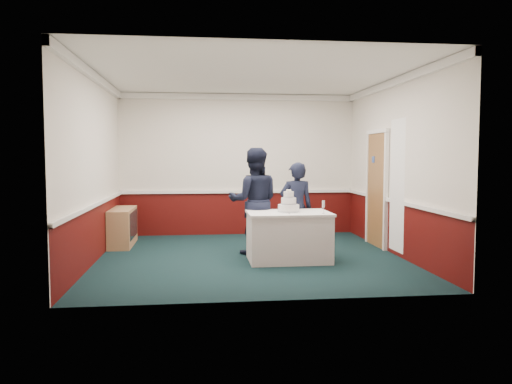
{
  "coord_description": "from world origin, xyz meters",
  "views": [
    {
      "loc": [
        -0.84,
        -8.16,
        1.69
      ],
      "look_at": [
        0.08,
        -0.1,
        1.1
      ],
      "focal_mm": 35.0,
      "sensor_mm": 36.0,
      "label": 1
    }
  ],
  "objects": [
    {
      "name": "sideboard",
      "position": [
        -2.28,
        1.39,
        0.35
      ],
      "size": [
        0.41,
        1.2,
        0.7
      ],
      "color": "#99754A",
      "rests_on": "ground"
    },
    {
      "name": "ground",
      "position": [
        0.0,
        0.0,
        0.0
      ],
      "size": [
        5.0,
        5.0,
        0.0
      ],
      "primitive_type": "plane",
      "color": "black",
      "rests_on": "ground"
    },
    {
      "name": "cake_table",
      "position": [
        0.59,
        -0.32,
        0.4
      ],
      "size": [
        1.32,
        0.92,
        0.79
      ],
      "color": "white",
      "rests_on": "ground"
    },
    {
      "name": "person_man",
      "position": [
        0.1,
        0.3,
        0.91
      ],
      "size": [
        0.94,
        0.76,
        1.83
      ],
      "primitive_type": "imported",
      "rotation": [
        0.0,
        0.0,
        3.07
      ],
      "color": "black",
      "rests_on": "ground"
    },
    {
      "name": "room_shell",
      "position": [
        0.08,
        0.61,
        1.97
      ],
      "size": [
        5.0,
        5.0,
        3.0
      ],
      "color": "silver",
      "rests_on": "ground"
    },
    {
      "name": "person_woman",
      "position": [
        0.82,
        0.23,
        0.79
      ],
      "size": [
        0.59,
        0.4,
        1.58
      ],
      "primitive_type": "imported",
      "rotation": [
        0.0,
        0.0,
        3.17
      ],
      "color": "black",
      "rests_on": "ground"
    },
    {
      "name": "cake_knife",
      "position": [
        0.56,
        -0.52,
        0.79
      ],
      "size": [
        0.04,
        0.22,
        0.0
      ],
      "primitive_type": "cube",
      "rotation": [
        0.0,
        0.0,
        -0.11
      ],
      "color": "silver",
      "rests_on": "cake_table"
    },
    {
      "name": "wedding_cake",
      "position": [
        0.59,
        -0.32,
        0.9
      ],
      "size": [
        0.35,
        0.35,
        0.36
      ],
      "color": "white",
      "rests_on": "cake_table"
    },
    {
      "name": "champagne_flute",
      "position": [
        1.09,
        -0.6,
        0.93
      ],
      "size": [
        0.05,
        0.05,
        0.21
      ],
      "color": "silver",
      "rests_on": "cake_table"
    }
  ]
}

